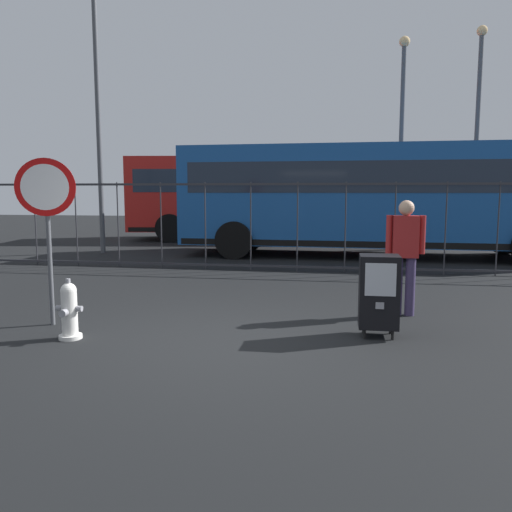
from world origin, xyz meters
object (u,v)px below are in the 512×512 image
Objects in this scene: stop_sign at (47,206)px; bus_far at (274,193)px; newspaper_box_primary at (379,291)px; pedestrian at (405,251)px; street_light_far_left at (97,88)px; street_light_near_right at (477,121)px; fire_hydrant at (69,311)px; street_light_near_left at (402,127)px; bus_near at (375,194)px.

stop_sign is 0.21× the size of bus_far.
newspaper_box_primary is 0.61× the size of pedestrian.
bus_far is 1.31× the size of street_light_far_left.
street_light_near_right is at bearing 16.00° from street_light_far_left.
street_light_near_right reaches higher than stop_sign.
newspaper_box_primary is at bearing -84.72° from bus_far.
fire_hydrant is 0.11× the size of street_light_near_right.
street_light_near_right is (2.38, 0.87, 0.24)m from street_light_near_left.
street_light_near_left is 0.77× the size of street_light_far_left.
fire_hydrant is at bearing -101.10° from bus_far.
fire_hydrant is 12.33m from street_light_near_left.
pedestrian is 10.80m from street_light_far_left.
street_light_far_left reaches higher than street_light_near_left.
street_light_near_left is (4.18, -2.71, 2.01)m from bus_far.
fire_hydrant is at bearing -67.21° from street_light_far_left.
street_light_near_left is at bearing 64.68° from fire_hydrant.
street_light_far_left is (-2.97, 7.86, 3.09)m from stop_sign.
street_light_near_left is (0.85, 1.88, 2.01)m from bus_near.
bus_near is at bearing 64.47° from fire_hydrant.
newspaper_box_primary is 0.10× the size of bus_far.
street_light_near_right is at bearing 57.29° from fire_hydrant.
pedestrian is at bearing 15.38° from stop_sign.
newspaper_box_primary is 12.00m from street_light_near_right.
pedestrian is 9.30m from street_light_near_left.
newspaper_box_primary is 0.15× the size of street_light_near_right.
street_light_far_left is (-7.73, 6.55, 3.74)m from pedestrian.
street_light_far_left reaches higher than street_light_near_right.
pedestrian is 12.02m from bus_far.
pedestrian is (4.18, 1.89, 0.60)m from fire_hydrant.
pedestrian is 0.16× the size of bus_far.
bus_near is at bearing 2.90° from street_light_far_left.
stop_sign is at bearing -119.12° from street_light_near_left.
bus_far is 7.17m from street_light_near_right.
pedestrian is 0.25× the size of street_light_near_right.
newspaper_box_primary is 8.23m from bus_near.
pedestrian reaches higher than fire_hydrant.
bus_far is (1.47, 12.84, 0.11)m from stop_sign.
bus_near is (0.04, 6.94, 0.76)m from pedestrian.
street_light_near_left is (5.07, 10.72, 3.36)m from fire_hydrant.
newspaper_box_primary is 10.59m from street_light_near_left.
street_light_near_right is (3.23, 2.76, 2.24)m from bus_near.
stop_sign is (-0.58, 0.58, 1.25)m from fire_hydrant.
bus_far is at bearing 105.92° from pedestrian.
bus_near is at bearing 59.83° from stop_sign.
street_light_far_left is (-10.99, -3.15, 0.74)m from street_light_near_right.
newspaper_box_primary is 0.10× the size of bus_near.
bus_near is 8.33m from street_light_far_left.
street_light_near_left is 2.54m from street_light_near_right.
street_light_near_right is (3.27, 9.70, 3.00)m from pedestrian.
street_light_near_left is (1.34, 10.03, 3.15)m from newspaper_box_primary.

